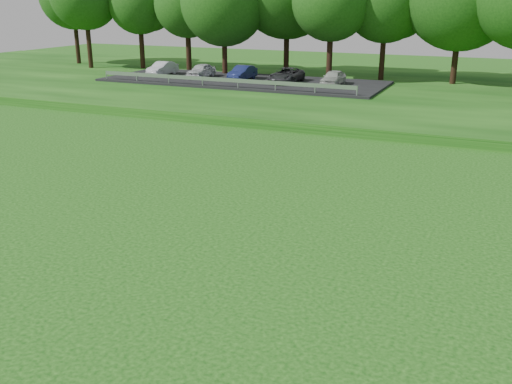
% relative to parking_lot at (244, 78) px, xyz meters
% --- Properties ---
extents(parking_lot, '(24.00, 9.00, 1.38)m').
position_rel_parking_lot_xyz_m(parking_lot, '(0.00, 0.00, 0.00)').
color(parking_lot, black).
rests_on(parking_lot, berm).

